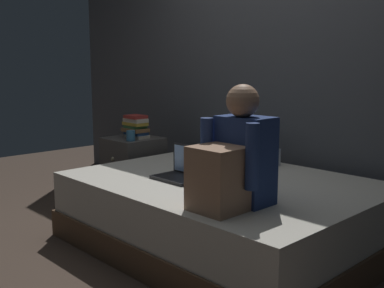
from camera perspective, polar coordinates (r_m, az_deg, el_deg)
name	(u,v)px	position (r m, az deg, el deg)	size (l,w,h in m)	color
ground_plane	(171,249)	(3.22, -2.60, -12.73)	(8.00, 8.00, 0.00)	#47382D
wall_back	(282,50)	(3.87, 10.99, 11.30)	(5.60, 0.10, 2.70)	#4C4F54
bed	(223,213)	(3.20, 3.85, -8.44)	(2.00, 1.50, 0.47)	brown
nightstand	(134,169)	(4.26, -7.17, -3.11)	(0.44, 0.46, 0.58)	#474442
person_sitting	(234,160)	(2.50, 5.23, -2.01)	(0.39, 0.44, 0.66)	navy
laptop	(183,171)	(3.12, -1.15, -3.30)	(0.32, 0.23, 0.22)	black
pillow	(237,155)	(3.63, 5.56, -1.39)	(0.56, 0.36, 0.13)	silver
book_stack	(136,127)	(4.18, -6.92, 2.13)	(0.22, 0.16, 0.21)	beige
mug	(131,136)	(4.03, -7.53, 1.02)	(0.08, 0.08, 0.09)	teal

